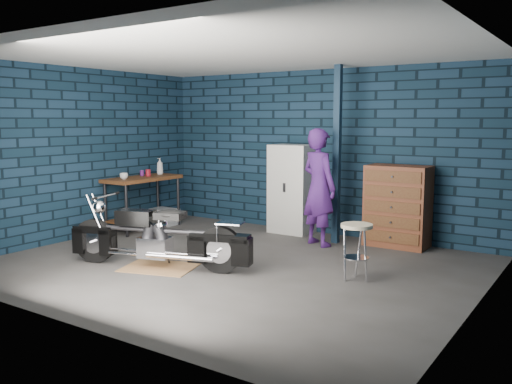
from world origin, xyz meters
TOP-DOWN VIEW (x-y plane):
  - ground at (0.00, 0.00)m, footprint 6.00×6.00m
  - room_walls at (0.00, 0.55)m, footprint 6.02×5.01m
  - support_post at (0.55, 1.95)m, footprint 0.10×0.10m
  - workbench at (-2.68, 1.06)m, footprint 0.60×1.40m
  - drip_mat at (-0.71, -0.62)m, footprint 1.06×0.91m
  - motorcycle at (-0.71, -0.62)m, footprint 2.16×1.16m
  - person at (0.40, 1.67)m, footprint 0.76×0.64m
  - storage_bin at (-2.66, 1.56)m, footprint 0.47×0.33m
  - locker at (-0.40, 2.23)m, footprint 0.69×0.49m
  - tool_chest at (1.42, 2.23)m, footprint 0.91×0.51m
  - shop_stool at (1.61, 0.28)m, footprint 0.47×0.47m
  - cup_a at (-2.67, 0.63)m, footprint 0.14×0.14m
  - mug_purple at (-2.81, 1.18)m, footprint 0.09×0.09m
  - mug_red at (-2.68, 1.20)m, footprint 0.11×0.11m
  - bottle at (-2.75, 1.56)m, footprint 0.11×0.11m

SIDE VIEW (x-z plane):
  - ground at x=0.00m, z-range 0.00..0.00m
  - drip_mat at x=-0.71m, z-range 0.00..0.01m
  - storage_bin at x=-2.66m, z-range 0.00..0.29m
  - shop_stool at x=1.61m, z-range 0.00..0.68m
  - workbench at x=-2.68m, z-range 0.00..0.91m
  - motorcycle at x=-0.71m, z-range 0.00..0.92m
  - tool_chest at x=1.42m, z-range 0.00..1.21m
  - locker at x=-0.40m, z-range 0.00..1.47m
  - person at x=0.40m, z-range 0.00..1.76m
  - mug_purple at x=-2.81m, z-range 0.91..1.01m
  - cup_a at x=-2.67m, z-range 0.91..1.01m
  - mug_red at x=-2.68m, z-range 0.91..1.03m
  - bottle at x=-2.75m, z-range 0.91..1.20m
  - support_post at x=0.55m, z-range 0.00..2.70m
  - room_walls at x=0.00m, z-range 0.55..3.26m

